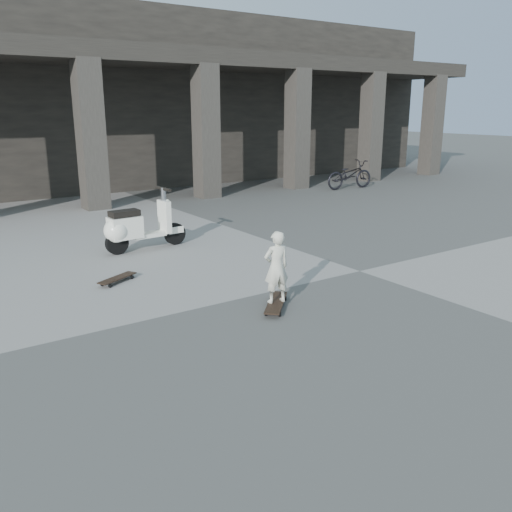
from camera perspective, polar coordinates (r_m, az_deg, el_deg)
ground at (r=9.56m, az=10.86°, el=-1.58°), size 90.00×90.00×0.00m
colonnade at (r=21.20m, az=-17.03°, el=15.53°), size 28.00×8.82×6.00m
longboard at (r=7.68m, az=2.12°, el=-4.98°), size 0.79×0.81×0.09m
skateboard_spare at (r=9.05m, az=-14.39°, el=-2.31°), size 0.74×0.50×0.09m
child at (r=7.51m, az=2.16°, el=-1.18°), size 0.41×0.30×1.02m
scooter at (r=10.82m, az=-12.90°, el=2.92°), size 1.73×0.59×1.21m
bicycle at (r=19.22m, az=9.82°, el=8.43°), size 1.90×0.80×0.97m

